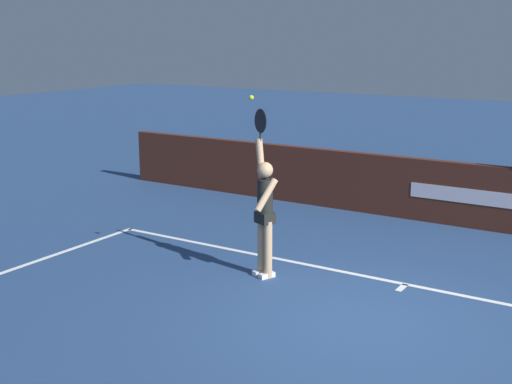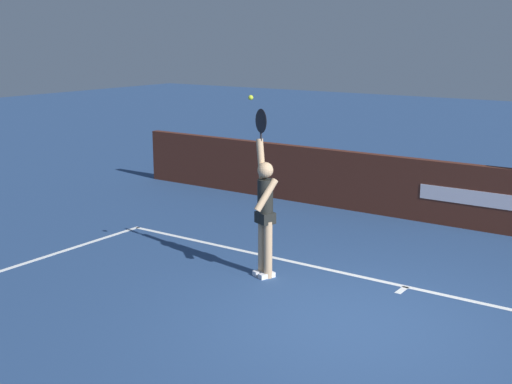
% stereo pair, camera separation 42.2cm
% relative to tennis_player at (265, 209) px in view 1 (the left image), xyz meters
% --- Properties ---
extents(ground_plane, '(60.00, 60.00, 0.00)m').
position_rel_tennis_player_xyz_m(ground_plane, '(1.85, -0.75, -1.00)').
color(ground_plane, navy).
extents(court_lines, '(10.40, 5.22, 0.00)m').
position_rel_tennis_player_xyz_m(court_lines, '(1.85, -1.78, -0.99)').
color(court_lines, white).
rests_on(court_lines, ground).
extents(back_wall, '(15.67, 0.18, 1.16)m').
position_rel_tennis_player_xyz_m(back_wall, '(1.85, 4.15, -0.41)').
color(back_wall, '#4A2318').
rests_on(back_wall, ground).
extents(tennis_player, '(0.44, 0.43, 2.41)m').
position_rel_tennis_player_xyz_m(tennis_player, '(0.00, 0.00, 0.00)').
color(tennis_player, tan).
rests_on(tennis_player, ground).
extents(tennis_ball, '(0.07, 0.07, 0.07)m').
position_rel_tennis_player_xyz_m(tennis_ball, '(-0.02, -0.31, 1.59)').
color(tennis_ball, '#C5DE2E').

